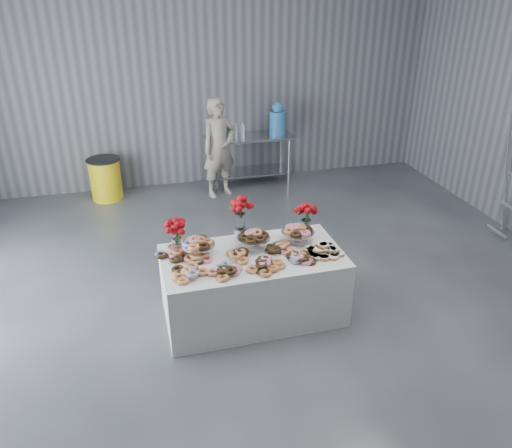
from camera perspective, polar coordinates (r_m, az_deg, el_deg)
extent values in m
plane|color=#36383D|center=(5.40, 2.61, -12.24)|extent=(9.00, 9.00, 0.00)
cube|color=slate|center=(8.71, -6.11, 17.33)|extent=(8.00, 0.04, 4.00)
cube|color=white|center=(5.44, -0.37, -6.99)|extent=(1.91, 1.02, 0.75)
cube|color=silver|center=(8.71, -0.75, 9.90)|extent=(1.50, 0.60, 0.04)
cube|color=silver|center=(8.91, -0.73, 6.02)|extent=(1.40, 0.55, 0.03)
cylinder|color=silver|center=(8.50, -4.62, 6.18)|extent=(0.04, 0.04, 0.86)
cylinder|color=silver|center=(8.80, 3.80, 6.92)|extent=(0.04, 0.04, 0.86)
cylinder|color=silver|center=(8.96, -5.19, 7.25)|extent=(0.04, 0.04, 0.86)
cylinder|color=silver|center=(9.24, 2.84, 7.94)|extent=(0.04, 0.04, 0.86)
cylinder|color=silver|center=(5.25, -6.63, -2.98)|extent=(0.06, 0.06, 0.12)
cylinder|color=silver|center=(5.22, -6.67, -2.36)|extent=(0.36, 0.36, 0.01)
cylinder|color=silver|center=(5.35, -0.28, -2.17)|extent=(0.06, 0.06, 0.12)
cylinder|color=silver|center=(5.32, -0.28, -1.56)|extent=(0.36, 0.36, 0.01)
cylinder|color=silver|center=(5.48, 4.78, -1.51)|extent=(0.06, 0.06, 0.12)
cylinder|color=silver|center=(5.45, 4.81, -0.90)|extent=(0.36, 0.36, 0.01)
cylinder|color=white|center=(5.30, -8.95, -2.44)|extent=(0.11, 0.11, 0.18)
cylinder|color=#1E5919|center=(5.24, -9.05, -1.20)|extent=(0.04, 0.04, 0.18)
cylinder|color=white|center=(5.64, 5.73, -0.35)|extent=(0.11, 0.11, 0.18)
cylinder|color=#1E5919|center=(5.58, 5.78, 0.84)|extent=(0.04, 0.04, 0.18)
cylinder|color=silver|center=(5.49, -1.82, -1.19)|extent=(0.14, 0.14, 0.15)
cylinder|color=white|center=(5.42, -1.84, 0.35)|extent=(0.11, 0.11, 0.18)
cylinder|color=#1E5919|center=(5.36, -1.86, 1.60)|extent=(0.04, 0.04, 0.18)
cylinder|color=#4291E0|center=(8.78, 2.47, 11.50)|extent=(0.28, 0.28, 0.40)
sphere|color=#4291E0|center=(8.72, 2.51, 13.13)|extent=(0.20, 0.20, 0.20)
imported|color=#CC8C93|center=(8.33, -4.24, 8.66)|extent=(0.70, 0.58, 1.65)
cylinder|color=yellow|center=(8.67, -16.80, 4.88)|extent=(0.50, 0.50, 0.68)
cylinder|color=black|center=(8.56, -17.11, 7.05)|extent=(0.54, 0.54, 0.02)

